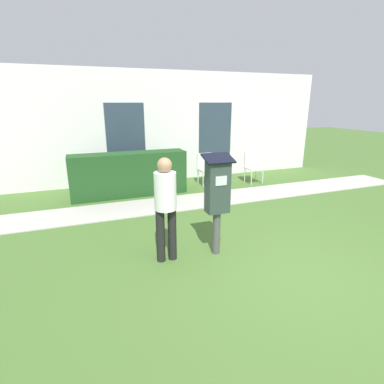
{
  "coord_description": "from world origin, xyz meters",
  "views": [
    {
      "loc": [
        -2.68,
        -2.83,
        2.32
      ],
      "look_at": [
        -1.19,
        1.1,
        1.05
      ],
      "focal_mm": 28.0,
      "sensor_mm": 36.0,
      "label": 1
    }
  ],
  "objects_px": {
    "parking_meter": "(217,192)",
    "outdoor_chair_left": "(163,172)",
    "person_standing": "(166,202)",
    "outdoor_chair_middle": "(205,166)",
    "outdoor_chair_right": "(253,165)"
  },
  "relations": [
    {
      "from": "parking_meter",
      "to": "outdoor_chair_left",
      "type": "xyz_separation_m",
      "value": [
        0.12,
        3.6,
        -0.49
      ]
    },
    {
      "from": "person_standing",
      "to": "outdoor_chair_middle",
      "type": "relative_size",
      "value": 1.76
    },
    {
      "from": "parking_meter",
      "to": "outdoor_chair_right",
      "type": "distance_m",
      "value": 4.66
    },
    {
      "from": "person_standing",
      "to": "outdoor_chair_right",
      "type": "relative_size",
      "value": 1.76
    },
    {
      "from": "outdoor_chair_right",
      "to": "person_standing",
      "type": "bearing_deg",
      "value": -126.37
    },
    {
      "from": "parking_meter",
      "to": "person_standing",
      "type": "height_order",
      "value": "parking_meter"
    },
    {
      "from": "outdoor_chair_middle",
      "to": "parking_meter",
      "type": "bearing_deg",
      "value": -87.27
    },
    {
      "from": "parking_meter",
      "to": "outdoor_chair_middle",
      "type": "distance_m",
      "value": 4.25
    },
    {
      "from": "parking_meter",
      "to": "person_standing",
      "type": "bearing_deg",
      "value": 174.67
    },
    {
      "from": "outdoor_chair_left",
      "to": "outdoor_chair_right",
      "type": "distance_m",
      "value": 2.76
    },
    {
      "from": "person_standing",
      "to": "outdoor_chair_middle",
      "type": "xyz_separation_m",
      "value": [
        2.29,
        3.88,
        -0.4
      ]
    },
    {
      "from": "parking_meter",
      "to": "outdoor_chair_right",
      "type": "height_order",
      "value": "parking_meter"
    },
    {
      "from": "outdoor_chair_middle",
      "to": "outdoor_chair_right",
      "type": "bearing_deg",
      "value": 10.35
    },
    {
      "from": "outdoor_chair_left",
      "to": "outdoor_chair_right",
      "type": "xyz_separation_m",
      "value": [
        2.76,
        0.02,
        0.0
      ]
    },
    {
      "from": "person_standing",
      "to": "outdoor_chair_left",
      "type": "xyz_separation_m",
      "value": [
        0.91,
        3.53,
        -0.4
      ]
    }
  ]
}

